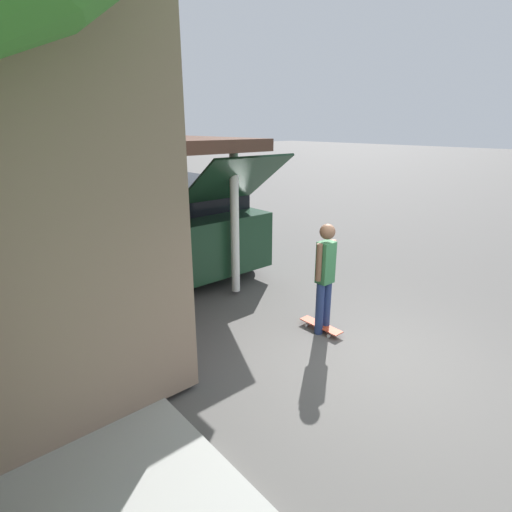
% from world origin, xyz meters
% --- Properties ---
extents(ground_plane, '(120.00, 120.00, 0.00)m').
position_xyz_m(ground_plane, '(0.00, 0.00, 0.00)').
color(ground_plane, '#54514F').
extents(suv_parked, '(2.19, 5.43, 2.70)m').
position_xyz_m(suv_parked, '(0.08, 5.60, 1.10)').
color(suv_parked, '#193823').
rests_on(suv_parked, ground_plane).
extents(car_down_street, '(1.87, 4.51, 1.41)m').
position_xyz_m(car_down_street, '(1.95, 18.47, 0.68)').
color(car_down_street, navy).
rests_on(car_down_street, ground_plane).
extents(skateboarder, '(0.41, 0.24, 1.79)m').
position_xyz_m(skateboarder, '(0.10, 0.97, 1.01)').
color(skateboarder, navy).
rests_on(skateboarder, ground_plane).
extents(skateboard, '(0.21, 0.76, 0.10)m').
position_xyz_m(skateboard, '(0.11, 1.01, 0.08)').
color(skateboard, '#B73D23').
rests_on(skateboard, ground_plane).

